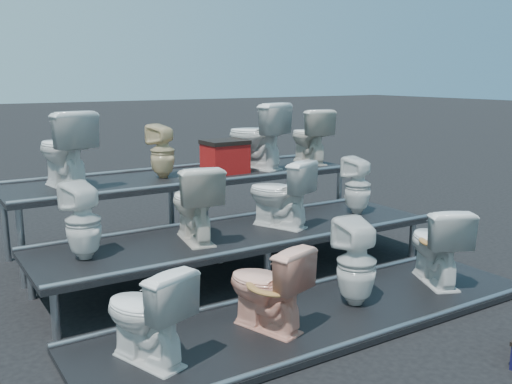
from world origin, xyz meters
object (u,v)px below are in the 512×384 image
toilet_7 (358,185)px  toilet_8 (64,149)px  toilet_9 (162,151)px  red_crate (225,159)px  toilet_2 (356,262)px  toilet_11 (310,136)px  toilet_1 (267,286)px  toilet_6 (279,193)px  toilet_0 (146,314)px  toilet_10 (256,136)px  toilet_3 (436,244)px  toilet_4 (83,221)px  toilet_5 (194,203)px

toilet_7 → toilet_8: toilet_8 is taller
toilet_9 → red_crate: toilet_9 is taller
toilet_2 → toilet_11: size_ratio=1.04×
toilet_1 → toilet_6: 1.69m
toilet_1 → toilet_6: (1.00, 1.30, 0.41)m
toilet_2 → red_crate: red_crate is taller
toilet_7 → toilet_11: (0.28, 1.30, 0.44)m
toilet_0 → toilet_10: toilet_10 is taller
toilet_3 → toilet_8: toilet_8 is taller
toilet_0 → toilet_3: 2.95m
toilet_3 → toilet_11: (0.43, 2.60, 0.79)m
toilet_4 → toilet_9: (1.30, 1.30, 0.37)m
toilet_4 → toilet_5: size_ratio=0.91×
toilet_11 → red_crate: bearing=13.3°
toilet_1 → toilet_5: (0.01, 1.30, 0.42)m
toilet_0 → red_crate: size_ratio=1.45×
toilet_5 → toilet_9: bearing=-90.4°
toilet_6 → toilet_11: (1.38, 1.30, 0.41)m
toilet_0 → toilet_9: toilet_9 is taller
toilet_8 → toilet_11: 3.24m
toilet_7 → toilet_8: size_ratio=0.80×
toilet_4 → toilet_7: 3.15m
toilet_8 → toilet_6: bearing=136.3°
toilet_0 → red_crate: 3.29m
toilet_10 → toilet_4: bearing=10.0°
toilet_0 → toilet_11: (3.38, 2.60, 0.81)m
toilet_3 → toilet_10: size_ratio=0.91×
toilet_6 → toilet_8: bearing=-58.4°
toilet_0 → toilet_4: toilet_4 is taller
toilet_0 → toilet_7: 3.38m
toilet_4 → red_crate: (2.08, 1.21, 0.24)m
toilet_11 → toilet_10: bearing=9.6°
toilet_6 → toilet_7: size_ratio=1.09×
toilet_4 → toilet_9: toilet_9 is taller
toilet_5 → red_crate: (1.01, 1.21, 0.20)m
toilet_0 → toilet_3: toilet_3 is taller
toilet_1 → toilet_4: (-1.05, 1.30, 0.39)m
toilet_3 → red_crate: size_ratio=1.56×
toilet_7 → toilet_1: bearing=21.5°
toilet_8 → toilet_3: bearing=128.4°
toilet_1 → toilet_7: 2.50m
toilet_1 → toilet_4: size_ratio=1.04×
toilet_1 → toilet_5: bearing=-108.3°
toilet_2 → toilet_4: bearing=-25.4°
toilet_3 → toilet_8: size_ratio=0.93×
toilet_0 → toilet_1: size_ratio=1.01×
toilet_0 → toilet_5: size_ratio=0.95×
toilet_3 → toilet_11: bearing=-74.8°
toilet_9 → red_crate: 0.80m
toilet_1 → toilet_3: (1.95, 0.00, 0.03)m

